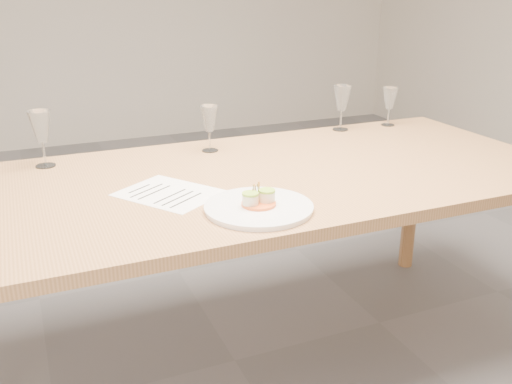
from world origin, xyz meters
name	(u,v)px	position (x,y,z in m)	size (l,w,h in m)	color
ground	(235,360)	(0.00, 0.00, 0.00)	(7.00, 7.00, 0.00)	slate
dining_table	(232,196)	(0.00, 0.00, 0.68)	(2.40, 1.00, 0.75)	#B6824F
dinner_plate	(259,206)	(-0.03, -0.31, 0.76)	(0.32, 0.32, 0.08)	white
recipe_sheet	(169,193)	(-0.24, -0.07, 0.75)	(0.36, 0.38, 0.00)	white
wine_glass_0	(41,128)	(-0.58, 0.38, 0.89)	(0.08, 0.08, 0.20)	white
wine_glass_1	(209,120)	(0.04, 0.33, 0.88)	(0.07, 0.07, 0.18)	white
wine_glass_2	(342,99)	(0.69, 0.43, 0.89)	(0.08, 0.08, 0.20)	white
wine_glass_3	(390,99)	(0.93, 0.42, 0.87)	(0.07, 0.07, 0.18)	white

